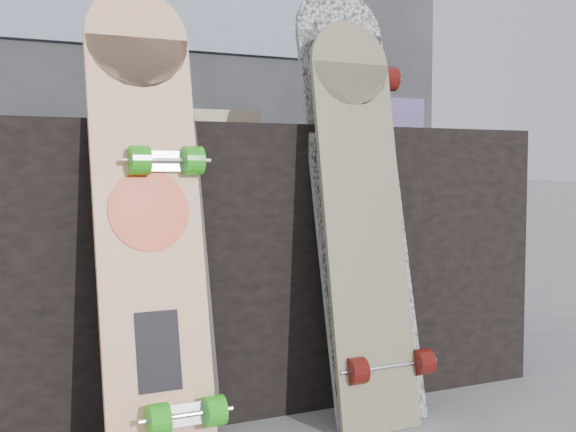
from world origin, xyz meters
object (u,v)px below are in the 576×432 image
longboard_celtic (362,208)px  skateboard_dark (169,262)px  longboard_cascadia (358,188)px  vendor_table (261,258)px  longboard_geisha (148,205)px

longboard_celtic → skateboard_dark: longboard_celtic is taller
longboard_celtic → longboard_cascadia: longboard_cascadia is taller
vendor_table → skateboard_dark: size_ratio=1.79×
vendor_table → longboard_celtic: bearing=-74.5°
vendor_table → skateboard_dark: 0.57m
longboard_geisha → skateboard_dark: longboard_geisha is taller
longboard_cascadia → skateboard_dark: size_ratio=1.35×
longboard_geisha → longboard_cascadia: size_ratio=0.93×
longboard_celtic → skateboard_dark: (-0.52, 0.02, -0.12)m
vendor_table → skateboard_dark: skateboard_dark is taller
vendor_table → skateboard_dark: (-0.41, -0.40, 0.06)m
longboard_cascadia → skateboard_dark: longboard_cascadia is taller
longboard_celtic → longboard_cascadia: (0.04, 0.08, 0.05)m
skateboard_dark → vendor_table: bearing=44.2°
longboard_cascadia → longboard_celtic: bearing=-113.9°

